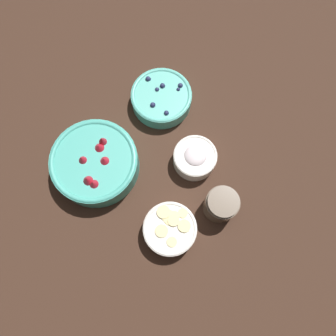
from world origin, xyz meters
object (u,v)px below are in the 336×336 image
Objects in this scene: bowl_blueberries at (161,98)px; bowl_cream at (195,158)px; bowl_bananas at (170,229)px; bowl_strawberries at (95,163)px; jar_chocolate at (221,205)px.

bowl_cream is at bearing -102.98° from bowl_blueberries.
bowl_strawberries is at bearing 99.36° from bowl_bananas.
bowl_strawberries reaches higher than bowl_bananas.
bowl_strawberries is 0.26m from bowl_blueberries.
bowl_blueberries is 2.01× the size of jar_chocolate.
bowl_cream is (0.17, 0.10, 0.00)m from bowl_bananas.
bowl_bananas is 1.16× the size of bowl_cream.
bowl_bananas is (0.04, -0.26, -0.01)m from bowl_strawberries.
bowl_bananas is 1.57× the size of jar_chocolate.
bowl_strawberries is 0.34m from jar_chocolate.
bowl_blueberries is 1.48× the size of bowl_cream.
bowl_cream reaches higher than bowl_bananas.
bowl_cream is (0.21, -0.16, -0.01)m from bowl_strawberries.
bowl_cream is 1.35× the size of jar_chocolate.
bowl_blueberries is at bearing 9.18° from bowl_strawberries.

